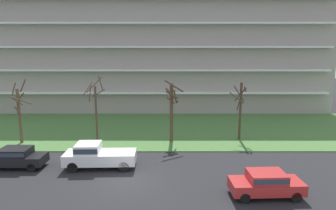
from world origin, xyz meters
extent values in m
plane|color=#232326|center=(0.00, 0.00, 0.00)|extent=(160.00, 160.00, 0.00)
cube|color=#477238|center=(0.00, 14.00, 0.04)|extent=(80.00, 16.00, 0.08)
cube|color=#9E938C|center=(0.00, 28.45, 9.51)|extent=(52.45, 12.90, 19.02)
cube|color=white|center=(0.00, 21.55, 3.17)|extent=(50.35, 0.90, 0.24)
cube|color=white|center=(0.00, 21.55, 6.34)|extent=(50.35, 0.90, 0.24)
cube|color=white|center=(0.00, 21.55, 9.51)|extent=(50.35, 0.90, 0.24)
cube|color=white|center=(0.00, 21.55, 12.68)|extent=(50.35, 0.90, 0.24)
cylinder|color=brown|center=(-11.62, 8.52, 2.70)|extent=(0.29, 0.29, 5.40)
cylinder|color=brown|center=(-11.48, 8.04, 4.30)|extent=(1.07, 0.43, 0.97)
cylinder|color=brown|center=(-11.26, 8.99, 5.64)|extent=(1.10, 0.89, 1.37)
cylinder|color=brown|center=(-11.50, 8.21, 3.28)|extent=(0.76, 0.40, 1.02)
cylinder|color=brown|center=(-11.47, 8.87, 4.62)|extent=(0.84, 0.46, 0.80)
cylinder|color=brown|center=(-10.99, 7.85, 4.39)|extent=(1.47, 1.40, 1.03)
cylinder|color=brown|center=(-11.93, 8.56, 5.38)|extent=(0.22, 0.75, 1.15)
cylinder|color=#4C3828|center=(-4.28, 8.81, 2.80)|extent=(0.20, 0.20, 5.60)
cylinder|color=#4C3828|center=(-4.77, 8.79, 4.98)|extent=(0.13, 1.06, 1.61)
cylinder|color=#4C3828|center=(-5.03, 9.07, 5.36)|extent=(0.62, 1.58, 1.18)
cylinder|color=#4C3828|center=(-3.71, 8.75, 5.90)|extent=(0.21, 1.21, 1.56)
cylinder|color=#4C3828|center=(-4.53, 9.51, 5.65)|extent=(1.50, 0.62, 1.51)
cylinder|color=#4C3828|center=(-4.10, 9.46, 4.86)|extent=(1.37, 0.46, 0.83)
cylinder|color=#4C3828|center=(3.05, 9.06, 2.93)|extent=(0.35, 0.35, 5.86)
cylinder|color=#4C3828|center=(2.98, 8.70, 4.24)|extent=(0.84, 0.30, 0.69)
cylinder|color=#4C3828|center=(2.98, 9.30, 5.16)|extent=(0.64, 0.32, 0.74)
cylinder|color=#4C3828|center=(3.41, 8.91, 4.60)|extent=(0.50, 0.91, 1.47)
cylinder|color=#4C3828|center=(3.27, 8.19, 5.69)|extent=(1.85, 0.63, 1.25)
cylinder|color=#4C3828|center=(3.08, 8.48, 4.78)|extent=(1.29, 0.24, 1.46)
cylinder|color=#4C3828|center=(3.10, 8.45, 4.82)|extent=(1.30, 0.27, 0.80)
cylinder|color=#423023|center=(9.94, 9.63, 2.94)|extent=(0.24, 0.24, 5.88)
cylinder|color=#423023|center=(10.28, 9.45, 5.25)|extent=(0.47, 0.78, 0.65)
cylinder|color=#423023|center=(10.24, 9.74, 5.06)|extent=(0.36, 0.71, 0.68)
cylinder|color=#423023|center=(9.38, 9.06, 4.46)|extent=(1.24, 1.25, 1.00)
cylinder|color=#423023|center=(9.74, 9.78, 3.50)|extent=(0.45, 0.55, 0.85)
cylinder|color=#423023|center=(9.64, 9.20, 4.82)|extent=(0.99, 0.75, 1.51)
cylinder|color=#423023|center=(9.93, 10.12, 4.55)|extent=(1.08, 0.13, 1.35)
cube|color=white|center=(-2.50, 2.50, 0.82)|extent=(5.46, 2.17, 0.85)
cube|color=white|center=(-3.40, 2.47, 1.60)|extent=(1.86, 1.90, 0.70)
cube|color=#2D3847|center=(-3.40, 2.47, 1.60)|extent=(1.82, 1.93, 0.38)
cylinder|color=black|center=(-4.36, 1.55, 0.40)|extent=(0.81, 0.25, 0.80)
cylinder|color=black|center=(-4.41, 3.33, 0.40)|extent=(0.81, 0.25, 0.80)
cylinder|color=black|center=(-0.58, 1.67, 0.40)|extent=(0.81, 0.25, 0.80)
cylinder|color=black|center=(-0.64, 3.45, 0.40)|extent=(0.81, 0.25, 0.80)
cube|color=black|center=(-9.00, 2.50, 0.67)|extent=(4.42, 1.85, 0.70)
cube|color=black|center=(-9.00, 2.50, 1.29)|extent=(2.22, 1.68, 0.55)
cube|color=#2D3847|center=(-9.00, 2.50, 1.29)|extent=(2.17, 1.72, 0.30)
cylinder|color=black|center=(-10.53, 3.31, 0.32)|extent=(0.64, 0.23, 0.64)
cylinder|color=black|center=(-7.47, 1.69, 0.32)|extent=(0.64, 0.23, 0.64)
cylinder|color=black|center=(-7.45, 3.27, 0.32)|extent=(0.64, 0.23, 0.64)
cube|color=#B22828|center=(8.75, -2.00, 0.67)|extent=(4.47, 1.99, 0.70)
cube|color=#B22828|center=(8.75, -2.00, 1.29)|extent=(2.27, 1.75, 0.55)
cube|color=#2D3847|center=(8.75, -2.00, 1.29)|extent=(2.23, 1.78, 0.30)
cylinder|color=black|center=(10.26, -1.14, 0.32)|extent=(0.65, 0.25, 0.64)
cylinder|color=black|center=(10.33, -2.72, 0.32)|extent=(0.65, 0.25, 0.64)
cylinder|color=black|center=(7.18, -1.28, 0.32)|extent=(0.65, 0.25, 0.64)
cylinder|color=black|center=(7.25, -2.86, 0.32)|extent=(0.65, 0.25, 0.64)
camera|label=1|loc=(2.71, -18.60, 8.78)|focal=30.83mm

